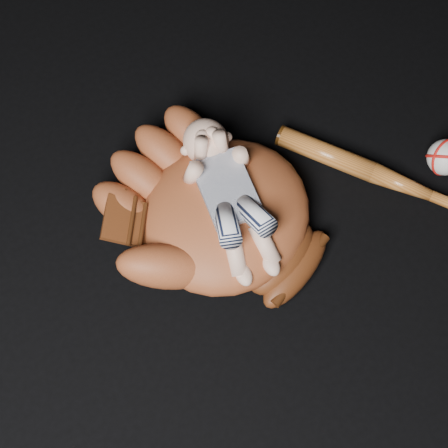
{
  "coord_description": "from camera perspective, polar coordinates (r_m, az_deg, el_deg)",
  "views": [
    {
      "loc": [
        -0.44,
        -0.44,
        1.31
      ],
      "look_at": [
        -0.16,
        0.05,
        0.08
      ],
      "focal_mm": 55.0,
      "sensor_mm": 36.0,
      "label": 1
    }
  ],
  "objects": [
    {
      "name": "baseball",
      "position": [
        1.54,
        17.92,
        5.3
      ],
      "size": [
        0.1,
        0.1,
        0.08
      ],
      "primitive_type": "sphere",
      "rotation": [
        0.0,
        0.0,
        -0.26
      ],
      "color": "silver",
      "rests_on": "ground"
    },
    {
      "name": "baseball_bat",
      "position": [
        1.5,
        13.24,
        3.8
      ],
      "size": [
        0.31,
        0.42,
        0.05
      ],
      "primitive_type": null,
      "rotation": [
        0.0,
        0.0,
        0.61
      ],
      "color": "#A55820",
      "rests_on": "ground"
    },
    {
      "name": "newborn_baby",
      "position": [
        1.32,
        0.65,
        2.0
      ],
      "size": [
        0.21,
        0.37,
        0.14
      ],
      "primitive_type": null,
      "rotation": [
        0.0,
        0.0,
        -0.16
      ],
      "color": "#EAB397",
      "rests_on": "baseball_glove"
    },
    {
      "name": "baseball_glove",
      "position": [
        1.36,
        0.15,
        1.1
      ],
      "size": [
        0.61,
        0.64,
        0.16
      ],
      "primitive_type": null,
      "rotation": [
        0.0,
        0.0,
        0.41
      ],
      "color": "brown",
      "rests_on": "ground"
    }
  ]
}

